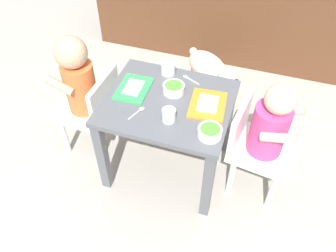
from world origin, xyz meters
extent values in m
plane|color=#9E998E|center=(0.00, 0.00, 0.00)|extent=(7.00, 7.00, 0.00)
cube|color=#515459|center=(0.00, 0.00, 0.45)|extent=(0.57, 0.49, 0.03)
cube|color=#515459|center=(-0.26, -0.21, 0.22)|extent=(0.04, 0.04, 0.44)
cube|color=#515459|center=(0.26, -0.21, 0.22)|extent=(0.04, 0.04, 0.44)
cube|color=#515459|center=(-0.26, 0.21, 0.22)|extent=(0.04, 0.04, 0.44)
cube|color=#515459|center=(0.26, 0.21, 0.22)|extent=(0.04, 0.04, 0.44)
cube|color=white|center=(-0.46, 0.01, 0.27)|extent=(0.29, 0.29, 0.02)
cube|color=white|center=(-0.33, 0.01, 0.39)|extent=(0.03, 0.27, 0.22)
cylinder|color=#D86633|center=(-0.46, 0.01, 0.41)|extent=(0.15, 0.15, 0.27)
sphere|color=tan|center=(-0.47, 0.01, 0.61)|extent=(0.15, 0.15, 0.15)
cylinder|color=white|center=(-0.55, 0.12, 0.13)|extent=(0.03, 0.03, 0.26)
cylinder|color=white|center=(-0.56, -0.08, 0.13)|extent=(0.03, 0.03, 0.26)
cylinder|color=white|center=(-0.35, 0.11, 0.13)|extent=(0.03, 0.03, 0.26)
cylinder|color=white|center=(-0.36, -0.09, 0.13)|extent=(0.03, 0.03, 0.26)
cylinder|color=tan|center=(-0.50, 0.10, 0.48)|extent=(0.15, 0.05, 0.09)
cylinder|color=tan|center=(-0.51, -0.07, 0.48)|extent=(0.15, 0.05, 0.09)
cube|color=white|center=(0.46, 0.02, 0.27)|extent=(0.31, 0.31, 0.02)
cube|color=white|center=(0.33, 0.04, 0.39)|extent=(0.06, 0.27, 0.22)
cylinder|color=#D83F7F|center=(0.46, 0.02, 0.40)|extent=(0.16, 0.16, 0.25)
sphere|color=beige|center=(0.47, 0.02, 0.59)|extent=(0.13, 0.13, 0.13)
cylinder|color=white|center=(0.54, -0.09, 0.13)|extent=(0.03, 0.03, 0.26)
cylinder|color=white|center=(0.57, 0.11, 0.13)|extent=(0.03, 0.03, 0.26)
cylinder|color=white|center=(0.34, -0.06, 0.13)|extent=(0.03, 0.03, 0.26)
cylinder|color=white|center=(0.37, 0.14, 0.13)|extent=(0.03, 0.03, 0.26)
cylinder|color=beige|center=(0.49, -0.07, 0.46)|extent=(0.15, 0.06, 0.09)
cylinder|color=beige|center=(0.52, 0.11, 0.46)|extent=(0.15, 0.06, 0.09)
ellipsoid|color=beige|center=(0.05, 0.64, 0.22)|extent=(0.35, 0.32, 0.17)
sphere|color=beige|center=(0.19, 0.53, 0.26)|extent=(0.12, 0.12, 0.12)
sphere|color=black|center=(0.23, 0.50, 0.25)|extent=(0.06, 0.06, 0.06)
torus|color=green|center=(0.17, 0.55, 0.25)|extent=(0.09, 0.10, 0.10)
sphere|color=beige|center=(-0.07, 0.73, 0.25)|extent=(0.05, 0.05, 0.05)
cylinder|color=beige|center=(0.09, 0.55, 0.07)|extent=(0.04, 0.04, 0.14)
cylinder|color=beige|center=(0.15, 0.63, 0.07)|extent=(0.04, 0.04, 0.14)
cylinder|color=beige|center=(-0.05, 0.65, 0.07)|extent=(0.04, 0.04, 0.14)
cylinder|color=beige|center=(0.01, 0.73, 0.07)|extent=(0.04, 0.04, 0.14)
cube|color=green|center=(-0.18, 0.03, 0.47)|extent=(0.15, 0.20, 0.01)
cube|color=white|center=(-0.18, 0.03, 0.48)|extent=(0.08, 0.11, 0.01)
cube|color=orange|center=(0.18, 0.03, 0.47)|extent=(0.17, 0.21, 0.01)
cube|color=white|center=(0.18, 0.03, 0.48)|extent=(0.09, 0.12, 0.01)
cylinder|color=white|center=(-0.06, 0.19, 0.49)|extent=(0.07, 0.07, 0.06)
cylinder|color=silver|center=(-0.06, 0.19, 0.49)|extent=(0.06, 0.06, 0.04)
cylinder|color=white|center=(0.04, -0.11, 0.50)|extent=(0.06, 0.06, 0.06)
cylinder|color=silver|center=(0.04, -0.11, 0.48)|extent=(0.05, 0.05, 0.03)
cylinder|color=white|center=(0.01, 0.07, 0.49)|extent=(0.10, 0.10, 0.04)
cylinder|color=#4C8C33|center=(0.01, 0.07, 0.50)|extent=(0.08, 0.08, 0.01)
cylinder|color=white|center=(0.23, -0.15, 0.49)|extent=(0.10, 0.10, 0.04)
cylinder|color=#4C8C33|center=(0.23, -0.15, 0.50)|extent=(0.08, 0.08, 0.01)
cylinder|color=silver|center=(-0.11, -0.13, 0.47)|extent=(0.03, 0.07, 0.01)
ellipsoid|color=silver|center=(-0.09, -0.09, 0.47)|extent=(0.03, 0.03, 0.01)
cylinder|color=silver|center=(0.07, 0.17, 0.47)|extent=(0.07, 0.04, 0.01)
ellipsoid|color=silver|center=(0.03, 0.19, 0.47)|extent=(0.03, 0.03, 0.01)
camera|label=1|loc=(0.36, -1.10, 1.51)|focal=37.12mm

